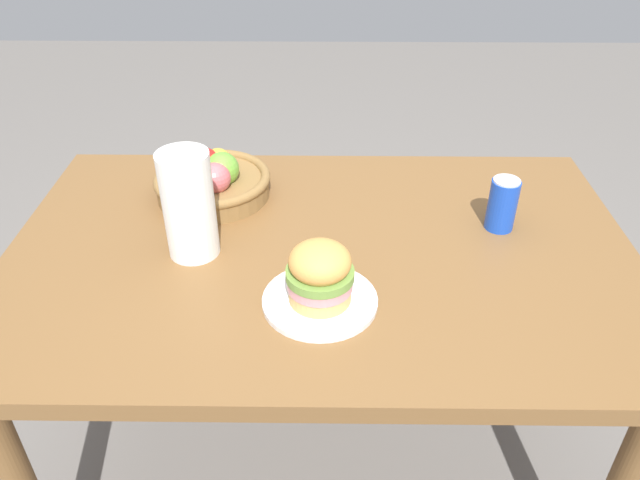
% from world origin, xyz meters
% --- Properties ---
extents(ground_plane, '(8.00, 8.00, 0.00)m').
position_xyz_m(ground_plane, '(0.00, 0.00, 0.00)').
color(ground_plane, slate).
extents(dining_table, '(1.40, 0.90, 0.75)m').
position_xyz_m(dining_table, '(0.00, 0.00, 0.65)').
color(dining_table, brown).
rests_on(dining_table, ground_plane).
extents(plate, '(0.23, 0.23, 0.01)m').
position_xyz_m(plate, '(-0.00, -0.19, 0.76)').
color(plate, white).
rests_on(plate, dining_table).
extents(sandwich, '(0.13, 0.13, 0.13)m').
position_xyz_m(sandwich, '(-0.00, -0.19, 0.82)').
color(sandwich, '#DBAD60').
rests_on(sandwich, plate).
extents(soda_can, '(0.07, 0.07, 0.13)m').
position_xyz_m(soda_can, '(0.41, 0.09, 0.81)').
color(soda_can, blue).
rests_on(soda_can, dining_table).
extents(fruit_basket, '(0.29, 0.29, 0.12)m').
position_xyz_m(fruit_basket, '(-0.27, 0.22, 0.80)').
color(fruit_basket, olive).
rests_on(fruit_basket, dining_table).
extents(paper_towel_roll, '(0.11, 0.11, 0.24)m').
position_xyz_m(paper_towel_roll, '(-0.28, -0.02, 0.87)').
color(paper_towel_roll, white).
rests_on(paper_towel_roll, dining_table).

